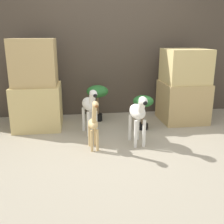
{
  "coord_description": "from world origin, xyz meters",
  "views": [
    {
      "loc": [
        -0.55,
        -2.93,
        1.37
      ],
      "look_at": [
        -0.1,
        0.44,
        0.37
      ],
      "focal_mm": 42.0,
      "sensor_mm": 36.0,
      "label": 1
    }
  ],
  "objects_px": {
    "zebra_right": "(138,113)",
    "zebra_left": "(90,105)",
    "giraffe_figurine": "(94,123)",
    "potted_palm_front": "(143,105)",
    "potted_palm_back": "(97,94)"
  },
  "relations": [
    {
      "from": "giraffe_figurine",
      "to": "potted_palm_front",
      "type": "height_order",
      "value": "giraffe_figurine"
    },
    {
      "from": "potted_palm_front",
      "to": "zebra_right",
      "type": "bearing_deg",
      "value": -110.48
    },
    {
      "from": "giraffe_figurine",
      "to": "potted_palm_front",
      "type": "xyz_separation_m",
      "value": [
        0.78,
        0.65,
        0.03
      ]
    },
    {
      "from": "potted_palm_back",
      "to": "potted_palm_front",
      "type": "bearing_deg",
      "value": -37.53
    },
    {
      "from": "zebra_right",
      "to": "potted_palm_back",
      "type": "height_order",
      "value": "zebra_right"
    },
    {
      "from": "zebra_left",
      "to": "potted_palm_back",
      "type": "xyz_separation_m",
      "value": [
        0.15,
        0.59,
        0.03
      ]
    },
    {
      "from": "potted_palm_front",
      "to": "giraffe_figurine",
      "type": "bearing_deg",
      "value": -140.13
    },
    {
      "from": "zebra_right",
      "to": "zebra_left",
      "type": "distance_m",
      "value": 0.75
    },
    {
      "from": "giraffe_figurine",
      "to": "zebra_left",
      "type": "bearing_deg",
      "value": 91.26
    },
    {
      "from": "zebra_left",
      "to": "potted_palm_back",
      "type": "height_order",
      "value": "zebra_left"
    },
    {
      "from": "zebra_left",
      "to": "giraffe_figurine",
      "type": "distance_m",
      "value": 0.56
    },
    {
      "from": "zebra_right",
      "to": "giraffe_figurine",
      "type": "distance_m",
      "value": 0.59
    },
    {
      "from": "zebra_right",
      "to": "potted_palm_front",
      "type": "xyz_separation_m",
      "value": [
        0.21,
        0.56,
        -0.05
      ]
    },
    {
      "from": "zebra_right",
      "to": "potted_palm_back",
      "type": "distance_m",
      "value": 1.14
    },
    {
      "from": "zebra_left",
      "to": "giraffe_figurine",
      "type": "height_order",
      "value": "zebra_left"
    }
  ]
}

